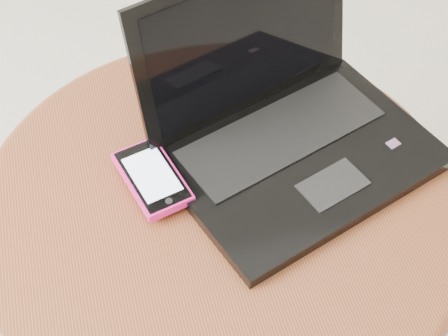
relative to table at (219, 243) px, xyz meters
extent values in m
cylinder|color=#5F2C19|center=(0.00, 0.00, -0.16)|extent=(0.11, 0.11, 0.48)
cylinder|color=brown|center=(0.00, 0.00, 0.10)|extent=(0.65, 0.65, 0.03)
torus|color=brown|center=(0.00, 0.00, 0.10)|extent=(0.69, 0.69, 0.03)
cube|color=black|center=(0.13, 0.03, 0.13)|extent=(0.43, 0.36, 0.02)
cube|color=black|center=(0.11, 0.07, 0.14)|extent=(0.32, 0.20, 0.00)
cube|color=black|center=(0.15, -0.04, 0.14)|extent=(0.10, 0.08, 0.00)
cube|color=red|center=(0.26, 0.01, 0.14)|extent=(0.02, 0.02, 0.00)
cube|color=black|center=(0.08, 0.17, 0.24)|extent=(0.35, 0.16, 0.22)
cube|color=black|center=(0.08, 0.16, 0.25)|extent=(0.31, 0.14, 0.18)
cube|color=black|center=(-0.06, 0.06, 0.12)|extent=(0.09, 0.12, 0.01)
cube|color=#A2156C|center=(-0.08, 0.10, 0.13)|extent=(0.06, 0.02, 0.00)
cube|color=#FB1E8D|center=(-0.08, 0.04, 0.13)|extent=(0.10, 0.14, 0.01)
cube|color=black|center=(-0.08, 0.04, 0.14)|extent=(0.09, 0.13, 0.00)
cube|color=silver|center=(-0.08, 0.04, 0.14)|extent=(0.07, 0.10, 0.00)
cylinder|color=black|center=(-0.07, -0.01, 0.14)|extent=(0.01, 0.01, 0.00)
camera|label=1|loc=(-0.14, -0.56, 0.87)|focal=54.95mm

